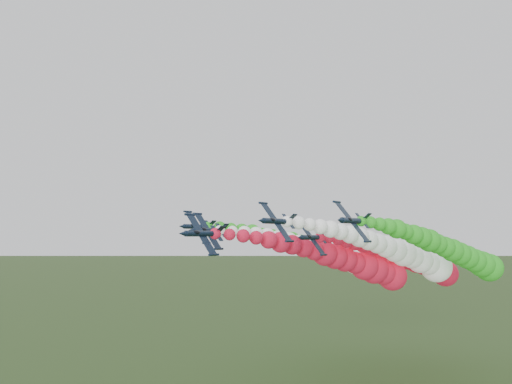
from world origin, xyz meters
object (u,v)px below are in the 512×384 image
Objects in this scene: jet_outer_right at (459,254)px; jet_inner_right at (406,255)px; jet_inner_left at (345,258)px; jet_outer_left at (328,254)px; jet_trail at (416,262)px; jet_lead at (355,264)px.

jet_inner_right is at bearing -164.49° from jet_outer_right.
jet_inner_right is (17.43, 2.96, 1.31)m from jet_inner_left.
jet_inner_left is 0.99× the size of jet_inner_right.
jet_trail is at bearing 24.64° from jet_outer_left.
jet_inner_left is 31.54m from jet_outer_right.
jet_outer_left reaches higher than jet_trail.
jet_outer_right is 20.97m from jet_trail.
jet_inner_right is at bearing -79.38° from jet_trail.
jet_outer_right is 1.00× the size of jet_trail.
jet_outer_right reaches higher than jet_inner_left.
jet_lead is at bearing -44.24° from jet_outer_left.
jet_outer_left is at bearing -155.36° from jet_trail.
jet_lead is 1.00× the size of jet_outer_right.
jet_inner_right reaches higher than jet_outer_left.
jet_inner_left reaches higher than jet_trail.
jet_trail is at bearing 100.62° from jet_inner_right.
jet_inner_left reaches higher than jet_lead.
jet_outer_right reaches higher than jet_trail.
jet_inner_right reaches higher than jet_trail.
jet_inner_left is 24.13m from jet_trail.
jet_outer_left reaches higher than jet_lead.
jet_outer_left is at bearing 169.61° from jet_inner_right.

